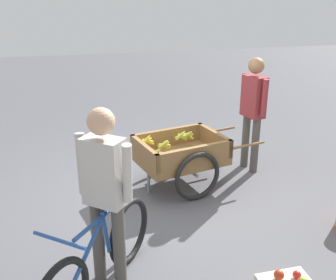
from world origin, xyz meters
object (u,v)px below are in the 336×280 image
object	(u,v)px
bicycle	(99,260)
fruit_cart	(180,155)
cyclist_person	(105,185)
vendor_person	(253,105)

from	to	relation	value
bicycle	fruit_cart	bearing A→B (deg)	-123.90
cyclist_person	bicycle	bearing A→B (deg)	50.71
cyclist_person	fruit_cart	bearing A→B (deg)	-123.49
vendor_person	cyclist_person	xyz separation A→B (m)	(2.24, 1.96, 0.01)
fruit_cart	cyclist_person	bearing A→B (deg)	56.51
bicycle	cyclist_person	distance (m)	0.66
vendor_person	cyclist_person	distance (m)	2.98
vendor_person	cyclist_person	world-z (taller)	cyclist_person
bicycle	cyclist_person	xyz separation A→B (m)	(-0.10, -0.12, 0.65)
bicycle	cyclist_person	size ratio (longest dim) A/B	0.80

